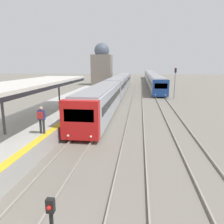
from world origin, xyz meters
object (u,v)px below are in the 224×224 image
object	(u,v)px
train_near	(117,85)
signal_mast_far	(175,79)
person_on_platform	(41,118)
train_far	(151,77)

from	to	relation	value
train_near	signal_mast_far	size ratio (longest dim) A/B	10.32
signal_mast_far	train_near	bearing A→B (deg)	162.59
train_near	person_on_platform	bearing A→B (deg)	-94.54
person_on_platform	train_near	bearing A→B (deg)	85.46
person_on_platform	train_near	size ratio (longest dim) A/B	0.03
train_near	train_far	distance (m)	27.83
train_near	train_far	xyz separation A→B (m)	(7.05, 26.92, -0.01)
signal_mast_far	person_on_platform	bearing A→B (deg)	-116.57
train_far	signal_mast_far	distance (m)	29.88
train_far	signal_mast_far	xyz separation A→B (m)	(2.06, -29.78, 1.29)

